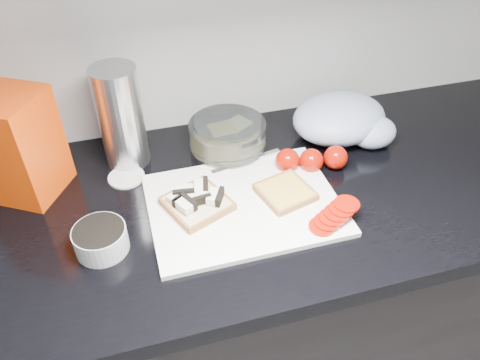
{
  "coord_description": "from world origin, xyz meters",
  "views": [
    {
      "loc": [
        -0.17,
        0.45,
        1.59
      ],
      "look_at": [
        0.04,
        1.18,
        0.95
      ],
      "focal_mm": 35.0,
      "sensor_mm": 36.0,
      "label": 1
    }
  ],
  "objects_px": {
    "cutting_board": "(244,204)",
    "glass_bowl": "(228,137)",
    "steel_canister": "(121,118)",
    "bread_bag": "(15,145)"
  },
  "relations": [
    {
      "from": "cutting_board",
      "to": "glass_bowl",
      "type": "relative_size",
      "value": 2.16
    },
    {
      "from": "glass_bowl",
      "to": "steel_canister",
      "type": "distance_m",
      "value": 0.25
    },
    {
      "from": "cutting_board",
      "to": "steel_canister",
      "type": "relative_size",
      "value": 1.66
    },
    {
      "from": "cutting_board",
      "to": "glass_bowl",
      "type": "bearing_deg",
      "value": 84.65
    },
    {
      "from": "bread_bag",
      "to": "steel_canister",
      "type": "bearing_deg",
      "value": 41.21
    },
    {
      "from": "cutting_board",
      "to": "bread_bag",
      "type": "height_order",
      "value": "bread_bag"
    },
    {
      "from": "cutting_board",
      "to": "bread_bag",
      "type": "xyz_separation_m",
      "value": [
        -0.44,
        0.19,
        0.11
      ]
    },
    {
      "from": "cutting_board",
      "to": "bread_bag",
      "type": "relative_size",
      "value": 1.71
    },
    {
      "from": "steel_canister",
      "to": "cutting_board",
      "type": "bearing_deg",
      "value": -46.52
    },
    {
      "from": "glass_bowl",
      "to": "bread_bag",
      "type": "relative_size",
      "value": 0.79
    }
  ]
}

